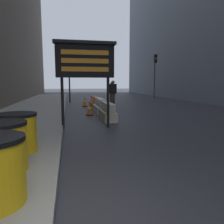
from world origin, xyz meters
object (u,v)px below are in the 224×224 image
object	(u,v)px
message_board	(85,62)
pedestrian_passerby	(112,91)
barrel_drum_middle	(1,147)
traffic_light_near_curb	(69,71)
barrel_drum_back	(17,133)
traffic_light_far_side	(155,67)
jersey_barrier_cream	(108,112)
traffic_cone_mid	(85,102)
traffic_cone_far	(100,104)
traffic_cone_near	(89,109)
jersey_barrier_white	(100,106)
jersey_barrier_orange_near	(95,103)
pedestrian_worker	(113,91)

from	to	relation	value
message_board	pedestrian_passerby	xyz separation A→B (m)	(2.55, 7.99, -1.34)
barrel_drum_middle	traffic_light_near_curb	size ratio (longest dim) A/B	0.24
barrel_drum_back	traffic_light_far_side	xyz separation A→B (m)	(10.09, 16.97, 2.69)
jersey_barrier_cream	traffic_light_far_side	xyz separation A→B (m)	(7.30, 12.43, 2.93)
traffic_cone_mid	pedestrian_passerby	distance (m)	2.28
traffic_cone_mid	traffic_cone_far	xyz separation A→B (m)	(0.83, -1.85, 0.01)
jersey_barrier_cream	traffic_cone_near	xyz separation A→B (m)	(-0.66, 1.49, -0.02)
traffic_cone_near	traffic_cone_mid	bearing A→B (deg)	89.22
barrel_drum_back	message_board	xyz separation A→B (m)	(1.70, 2.84, 1.78)
jersey_barrier_white	jersey_barrier_orange_near	xyz separation A→B (m)	(-0.00, 2.29, -0.01)
traffic_cone_far	message_board	bearing A→B (deg)	-103.58
jersey_barrier_cream	pedestrian_worker	world-z (taller)	pedestrian_worker
traffic_light_far_side	traffic_cone_far	bearing A→B (deg)	-129.13
traffic_cone_far	traffic_light_near_curb	world-z (taller)	traffic_light_near_curb
barrel_drum_middle	jersey_barrier_orange_near	bearing A→B (deg)	74.63
pedestrian_passerby	barrel_drum_back	bearing A→B (deg)	-25.11
barrel_drum_back	jersey_barrier_orange_near	size ratio (longest dim) A/B	0.49
jersey_barrier_cream	jersey_barrier_white	distance (m)	2.32
barrel_drum_middle	jersey_barrier_cream	bearing A→B (deg)	63.39
traffic_cone_far	traffic_light_near_curb	bearing A→B (deg)	109.04
message_board	jersey_barrier_cream	world-z (taller)	message_board
traffic_light_near_curb	pedestrian_passerby	world-z (taller)	traffic_light_near_curb
barrel_drum_middle	pedestrian_passerby	distance (m)	12.64
barrel_drum_middle	barrel_drum_back	distance (m)	1.06
barrel_drum_middle	traffic_light_near_curb	xyz separation A→B (m)	(1.25, 14.51, 2.01)
traffic_cone_near	traffic_cone_far	distance (m)	2.41
barrel_drum_middle	traffic_cone_far	world-z (taller)	barrel_drum_middle
barrel_drum_back	jersey_barrier_orange_near	bearing A→B (deg)	73.06
jersey_barrier_white	jersey_barrier_orange_near	distance (m)	2.29
jersey_barrier_orange_near	traffic_cone_near	xyz separation A→B (m)	(-0.66, -3.12, -0.02)
jersey_barrier_orange_near	traffic_light_near_curb	distance (m)	5.09
traffic_cone_mid	traffic_light_far_side	bearing A→B (deg)	40.92
barrel_drum_back	pedestrian_worker	bearing A→B (deg)	67.90
traffic_cone_far	traffic_light_far_side	bearing A→B (deg)	50.87
jersey_barrier_white	message_board	bearing A→B (deg)	-105.14
traffic_cone_far	jersey_barrier_cream	bearing A→B (deg)	-93.44
traffic_light_near_curb	traffic_light_far_side	world-z (taller)	traffic_light_far_side
message_board	traffic_light_far_side	distance (m)	16.46
traffic_cone_mid	traffic_cone_near	bearing A→B (deg)	-90.78
barrel_drum_back	jersey_barrier_white	xyz separation A→B (m)	(2.79, 6.86, -0.22)
traffic_cone_mid	traffic_light_near_curb	distance (m)	4.13
barrel_drum_back	traffic_cone_near	xyz separation A→B (m)	(2.13, 6.04, -0.25)
barrel_drum_middle	barrel_drum_back	size ratio (longest dim) A/B	1.00
barrel_drum_middle	traffic_light_far_side	xyz separation A→B (m)	(10.11, 18.03, 2.69)
barrel_drum_back	traffic_light_far_side	distance (m)	19.93
traffic_light_far_side	barrel_drum_back	bearing A→B (deg)	-120.72
jersey_barrier_orange_near	pedestrian_passerby	bearing A→B (deg)	49.01
jersey_barrier_orange_near	traffic_light_near_curb	xyz separation A→B (m)	(-1.56, 4.30, 2.25)
jersey_barrier_cream	traffic_cone_far	world-z (taller)	jersey_barrier_cream
barrel_drum_middle	jersey_barrier_orange_near	xyz separation A→B (m)	(2.81, 10.21, -0.23)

